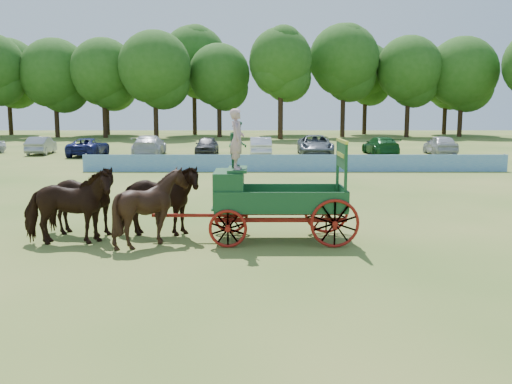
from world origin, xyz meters
name	(u,v)px	position (x,y,z in m)	size (l,w,h in m)	color
ground	(370,239)	(0.00, 0.00, 0.00)	(160.00, 160.00, 0.00)	olive
horse_lead_left	(68,207)	(-8.83, -0.66, 1.10)	(1.18, 2.60, 2.19)	black
horse_lead_right	(79,201)	(-8.83, 0.44, 1.10)	(1.18, 2.60, 2.19)	black
horse_wheel_left	(152,207)	(-6.43, -0.66, 1.10)	(1.77, 1.99, 2.20)	black
horse_wheel_right	(158,201)	(-6.43, 0.44, 1.10)	(1.18, 2.60, 2.19)	black
farm_dray	(255,187)	(-3.46, -0.10, 1.61)	(5.99, 2.00, 3.88)	maroon
sponsor_banner	(295,163)	(-1.00, 18.00, 0.53)	(26.00, 0.08, 1.05)	#226DB8
parked_cars	(225,146)	(-5.90, 30.15, 0.78)	(39.96, 6.70, 1.65)	silver
treeline	(248,68)	(-4.39, 59.62, 8.95)	(89.89, 21.49, 15.24)	#382314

